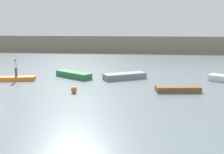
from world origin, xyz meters
TOP-DOWN VIEW (x-y plane):
  - embankment_wall at (0.00, 28.08)m, footprint 80.00×1.20m
  - rowboat_orange at (1.59, 2.35)m, footprint 3.43×1.60m
  - rowboat_green at (6.38, 4.35)m, footprint 3.89×3.17m
  - rowboat_grey at (11.27, 4.21)m, footprint 4.09×3.07m
  - rowboat_brown at (15.60, -0.31)m, footprint 3.45×1.57m
  - person_white_shirt at (1.59, 2.35)m, footprint 0.32×0.32m
  - mooring_buoy at (7.83, -1.54)m, footprint 0.46×0.46m

SIDE VIEW (x-z plane):
  - rowboat_orange at x=1.59m, z-range 0.00..0.35m
  - rowboat_brown at x=15.60m, z-range 0.00..0.40m
  - mooring_buoy at x=7.83m, z-range 0.00..0.46m
  - rowboat_grey at x=11.27m, z-range 0.00..0.51m
  - rowboat_green at x=6.38m, z-range 0.00..0.53m
  - person_white_shirt at x=1.59m, z-range 0.45..2.05m
  - embankment_wall at x=0.00m, z-range 0.00..2.81m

